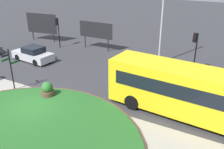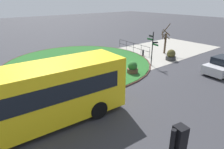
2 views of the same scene
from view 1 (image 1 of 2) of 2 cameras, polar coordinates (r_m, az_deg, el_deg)
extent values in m
plane|color=#333338|center=(17.65, -17.71, -7.05)|extent=(120.00, 120.00, 0.00)
cube|color=#9E998E|center=(16.62, -22.50, -9.82)|extent=(32.00, 8.13, 0.02)
cylinder|color=black|center=(19.83, -21.85, 0.87)|extent=(0.09, 0.09, 3.14)
sphere|color=black|center=(19.31, -22.57, 5.30)|extent=(0.10, 0.10, 0.10)
cube|color=black|center=(19.28, -23.18, 3.93)|extent=(0.13, 0.54, 0.15)
cube|color=#195128|center=(19.30, -23.06, 3.06)|extent=(0.05, 0.63, 0.15)
cube|color=black|center=(19.86, -22.29, 2.89)|extent=(0.42, 0.26, 0.15)
cube|color=#195128|center=(19.84, -21.20, 2.64)|extent=(0.09, 0.66, 0.15)
cube|color=yellow|center=(15.83, 16.75, -3.62)|extent=(9.95, 3.02, 2.84)
cube|color=black|center=(14.59, 15.52, -4.12)|extent=(8.63, 0.55, 0.88)
cube|color=black|center=(16.74, 18.14, -0.76)|extent=(8.63, 0.55, 0.88)
cube|color=black|center=(17.50, 1.33, 0.64)|extent=(0.14, 1.99, 1.10)
cube|color=black|center=(17.12, 1.36, 3.91)|extent=(0.10, 1.33, 0.28)
cylinder|color=black|center=(16.45, 4.58, -6.25)|extent=(1.02, 0.36, 1.00)
cylinder|color=black|center=(18.22, 7.92, -3.27)|extent=(1.02, 0.36, 1.00)
cube|color=#B7B7BC|center=(25.80, -17.48, 4.13)|extent=(4.31, 2.13, 0.71)
cube|color=black|center=(25.48, -17.41, 5.42)|extent=(1.91, 1.73, 0.56)
cube|color=#EAEACC|center=(27.10, -21.22, 4.61)|extent=(0.04, 0.20, 0.12)
cube|color=#EAEACC|center=(27.70, -19.43, 5.26)|extent=(0.04, 0.20, 0.12)
cylinder|color=black|center=(26.39, -20.59, 3.65)|extent=(0.66, 0.27, 0.64)
cylinder|color=black|center=(27.32, -17.86, 4.68)|extent=(0.66, 0.27, 0.64)
cylinder|color=black|center=(24.43, -16.93, 2.59)|extent=(0.66, 0.27, 0.64)
cylinder|color=black|center=(25.42, -14.13, 3.73)|extent=(0.66, 0.27, 0.64)
cylinder|color=black|center=(22.38, 18.37, 4.45)|extent=(0.11, 0.11, 3.54)
cube|color=black|center=(22.06, 18.33, 7.96)|extent=(0.30, 0.30, 0.78)
sphere|color=red|center=(22.05, 18.05, 8.65)|extent=(0.16, 0.16, 0.16)
sphere|color=black|center=(22.11, 17.97, 8.04)|extent=(0.16, 0.16, 0.16)
sphere|color=black|center=(22.17, 17.89, 7.44)|extent=(0.16, 0.16, 0.16)
cylinder|color=black|center=(29.08, -11.96, 9.18)|extent=(0.11, 0.11, 3.31)
cube|color=black|center=(28.93, -12.49, 11.65)|extent=(0.26, 0.26, 0.78)
sphere|color=black|center=(28.98, -12.77, 12.14)|extent=(0.16, 0.16, 0.16)
sphere|color=black|center=(29.03, -12.72, 11.67)|extent=(0.16, 0.16, 0.16)
sphere|color=green|center=(29.08, -12.68, 11.20)|extent=(0.16, 0.16, 0.16)
cylinder|color=#B7B7BC|center=(23.34, 11.33, 12.89)|extent=(0.16, 0.16, 8.99)
cylinder|color=black|center=(28.76, -6.15, 8.23)|extent=(0.12, 0.12, 2.19)
cylinder|color=black|center=(27.23, -0.89, 7.49)|extent=(0.12, 0.12, 2.19)
cube|color=red|center=(27.69, -3.65, 10.06)|extent=(3.99, 0.17, 1.63)
cube|color=black|center=(27.63, -3.73, 10.03)|extent=(4.09, 0.08, 1.73)
cylinder|color=black|center=(33.36, -17.57, 9.40)|extent=(0.12, 0.12, 2.15)
cylinder|color=black|center=(31.56, -13.12, 9.11)|extent=(0.12, 0.12, 2.15)
cube|color=yellow|center=(32.20, -15.61, 11.11)|extent=(4.08, 0.67, 2.28)
cube|color=black|center=(32.15, -15.69, 11.08)|extent=(4.17, 0.59, 2.38)
cylinder|color=brown|center=(18.60, -14.37, -4.19)|extent=(0.95, 0.95, 0.45)
sphere|color=#286028|center=(18.38, -14.52, -2.86)|extent=(0.80, 0.80, 0.80)
camera|label=2|loc=(22.91, 28.60, 14.45)|focal=31.25mm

